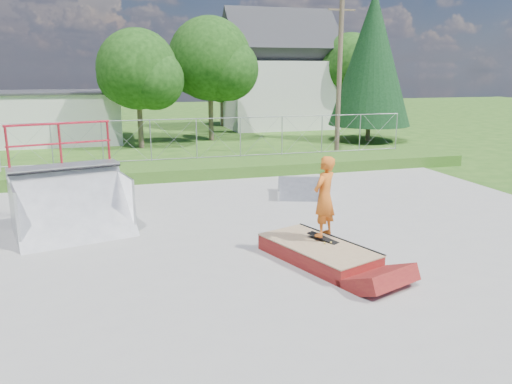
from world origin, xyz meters
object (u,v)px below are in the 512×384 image
skater (324,200)px  grind_box (318,253)px  quarter_pipe (70,182)px  flat_bank_ramp (302,190)px

skater → grind_box: bearing=9.9°
quarter_pipe → grind_box: bearing=-47.4°
grind_box → skater: skater is taller
grind_box → quarter_pipe: size_ratio=1.08×
skater → quarter_pipe: bearing=-66.9°
grind_box → skater: bearing=26.0°
flat_bank_ramp → grind_box: bearing=-88.3°
grind_box → quarter_pipe: quarter_pipe is taller
grind_box → flat_bank_ramp: 6.13m
grind_box → skater: 1.25m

